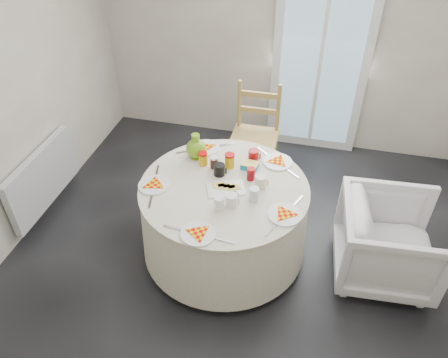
% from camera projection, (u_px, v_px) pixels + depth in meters
% --- Properties ---
extents(floor, '(4.00, 4.00, 0.00)m').
position_uv_depth(floor, '(242.00, 260.00, 3.78)').
color(floor, black).
rests_on(floor, ground).
extents(wall_back, '(4.00, 0.02, 2.60)m').
position_uv_depth(wall_back, '(285.00, 31.00, 4.48)').
color(wall_back, '#BCB5A3').
rests_on(wall_back, floor).
extents(glass_door, '(1.00, 0.08, 2.10)m').
position_uv_depth(glass_door, '(321.00, 59.00, 4.53)').
color(glass_door, silver).
rests_on(glass_door, floor).
extents(radiator, '(0.07, 1.00, 0.55)m').
position_uv_depth(radiator, '(43.00, 178.00, 4.05)').
color(radiator, silver).
rests_on(radiator, floor).
extents(table, '(1.38, 1.38, 0.70)m').
position_uv_depth(table, '(224.00, 219.00, 3.64)').
color(table, white).
rests_on(table, floor).
extents(wooden_chair, '(0.46, 0.44, 1.03)m').
position_uv_depth(wooden_chair, '(254.00, 140.00, 4.39)').
color(wooden_chair, '#A17E3C').
rests_on(wooden_chair, floor).
extents(armchair, '(0.76, 0.80, 0.78)m').
position_uv_depth(armchair, '(390.00, 239.00, 3.43)').
color(armchair, silver).
rests_on(armchair, floor).
extents(place_settings, '(1.71, 1.71, 0.02)m').
position_uv_depth(place_settings, '(224.00, 182.00, 3.39)').
color(place_settings, white).
rests_on(place_settings, table).
extents(jar_cluster, '(0.49, 0.25, 0.14)m').
position_uv_depth(jar_cluster, '(225.00, 162.00, 3.51)').
color(jar_cluster, '#9B621F').
rests_on(jar_cluster, table).
extents(butter_tub, '(0.15, 0.12, 0.06)m').
position_uv_depth(butter_tub, '(250.00, 162.00, 3.57)').
color(butter_tub, '#0F7CA1').
rests_on(butter_tub, table).
extents(green_pitcher, '(0.20, 0.20, 0.22)m').
position_uv_depth(green_pitcher, '(196.00, 143.00, 3.64)').
color(green_pitcher, '#669D19').
rests_on(green_pitcher, table).
extents(cheese_platter, '(0.34, 0.28, 0.04)m').
position_uv_depth(cheese_platter, '(226.00, 185.00, 3.36)').
color(cheese_platter, silver).
rests_on(cheese_platter, table).
extents(mugs_glasses, '(0.72, 0.72, 0.12)m').
position_uv_depth(mugs_glasses, '(238.00, 179.00, 3.36)').
color(mugs_glasses, '#ACACAB').
rests_on(mugs_glasses, table).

